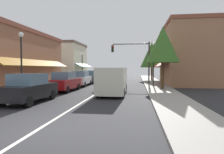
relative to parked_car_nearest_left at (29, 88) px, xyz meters
name	(u,v)px	position (x,y,z in m)	size (l,w,h in m)	color
ground_plane	(111,85)	(3.10, 13.05, -0.88)	(80.00, 80.00, 0.00)	#28282B
sidewalk_left	(68,84)	(-2.40, 13.05, -0.82)	(2.60, 56.00, 0.12)	#A39E99
sidewalk_right	(155,85)	(8.60, 13.05, -0.82)	(2.60, 56.00, 0.12)	gray
lane_center_stripe	(111,85)	(3.10, 13.05, -0.88)	(0.14, 52.00, 0.01)	silver
storefront_left_block	(8,59)	(-6.48, 7.05, 2.08)	(6.89, 14.20, 5.91)	#8E5B42
storefront_right_block	(187,55)	(12.73, 15.05, 2.93)	(6.97, 10.20, 7.61)	#9E6B4C
storefront_far_left	(68,61)	(-6.16, 23.05, 2.43)	(6.25, 8.20, 6.60)	beige
parked_car_nearest_left	(29,88)	(0.00, 0.00, 0.00)	(1.86, 4.14, 1.77)	black
parked_car_second_left	(64,82)	(-0.03, 5.69, 0.00)	(1.87, 4.14, 1.77)	maroon
parked_car_third_left	(81,79)	(-0.07, 10.75, 0.00)	(1.86, 4.14, 1.77)	#B7BABF
parked_car_far_left	(91,77)	(0.03, 15.51, 0.00)	(1.87, 4.14, 1.77)	#4C5156
parked_car_distant_left	(99,75)	(0.01, 20.91, 0.00)	(1.79, 4.10, 1.77)	silver
van_in_lane	(113,80)	(4.53, 4.20, 0.27)	(2.04, 5.20, 2.12)	beige
traffic_signal_mast_arm	(136,55)	(6.17, 14.49, 2.87)	(4.95, 0.50, 5.48)	#333333
street_lamp_left_near	(21,53)	(-1.92, 2.26, 2.29)	(0.36, 0.36, 4.69)	black
street_lamp_right_mid	(154,57)	(8.22, 11.33, 2.46)	(0.36, 0.36, 4.98)	black
street_lamp_left_far	(82,62)	(-2.08, 18.31, 2.15)	(0.36, 0.36, 4.45)	black
tree_right_near	(163,45)	(8.81, 8.12, 3.45)	(3.12, 3.12, 6.07)	#4C331E
tree_right_far	(152,55)	(8.83, 22.26, 3.47)	(3.91, 3.91, 6.51)	#4C331E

